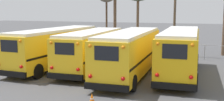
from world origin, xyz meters
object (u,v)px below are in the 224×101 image
school_bus_3 (180,51)px  traffic_cone (92,99)px  school_bus_0 (56,46)px  utility_pole (175,10)px  school_bus_1 (92,49)px  school_bus_2 (130,52)px

school_bus_3 → traffic_cone: (-3.27, -8.06, -1.47)m
school_bus_0 → utility_pole: size_ratio=1.23×
school_bus_1 → school_bus_3: 6.69m
school_bus_0 → school_bus_1: 3.34m
utility_pole → traffic_cone: utility_pole is taller
school_bus_1 → school_bus_2: bearing=-13.2°
school_bus_2 → utility_pole: size_ratio=1.20×
school_bus_0 → school_bus_2: 6.73m
school_bus_1 → utility_pole: 11.05m
utility_pole → traffic_cone: 17.57m
school_bus_2 → school_bus_3: school_bus_3 is taller
school_bus_2 → traffic_cone: size_ratio=17.13×
school_bus_2 → traffic_cone: (0.06, -6.77, -1.42)m
school_bus_2 → utility_pole: (1.64, 10.19, 2.92)m
school_bus_0 → traffic_cone: size_ratio=17.50×
school_bus_0 → school_bus_1: school_bus_0 is taller
school_bus_2 → traffic_cone: 6.91m
school_bus_3 → traffic_cone: school_bus_3 is taller
school_bus_1 → school_bus_3: bearing=4.4°
school_bus_0 → school_bus_3: bearing=2.2°
utility_pole → school_bus_3: bearing=-79.2°
utility_pole → traffic_cone: (-1.58, -16.96, -4.34)m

